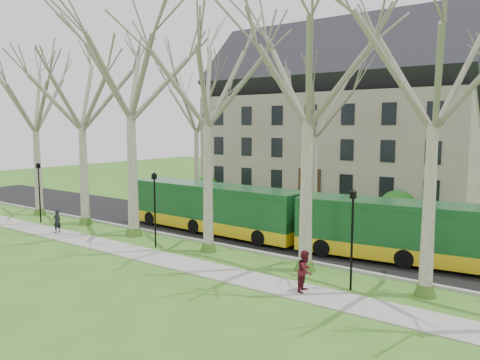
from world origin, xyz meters
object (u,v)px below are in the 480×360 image
Objects in this scene: pedestrian_a at (57,221)px; pedestrian_b at (305,271)px; bus_lead at (214,208)px; bus_follow at (423,233)px.

pedestrian_b is at bearing 86.94° from pedestrian_a.
bus_lead is 1.01× the size of bus_follow.
pedestrian_b is (-2.90, -7.01, -0.73)m from bus_follow.
bus_lead reaches higher than pedestrian_b.
pedestrian_a is (-21.27, -6.91, -0.85)m from bus_follow.
bus_lead is 7.37× the size of pedestrian_b.
pedestrian_a is (-8.14, -6.33, -0.86)m from bus_lead.
bus_lead is 8.54× the size of pedestrian_a.
bus_lead is 13.14m from bus_follow.
pedestrian_a is 18.37m from pedestrian_b.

